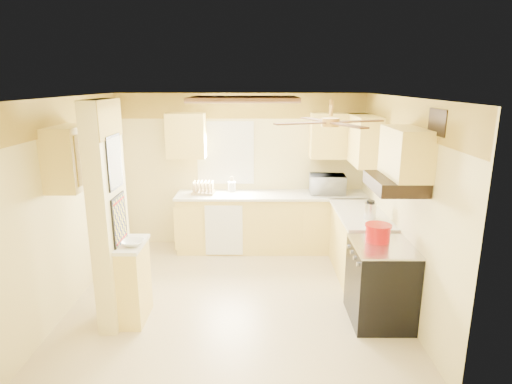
{
  "coord_description": "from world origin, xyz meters",
  "views": [
    {
      "loc": [
        0.28,
        -4.99,
        2.67
      ],
      "look_at": [
        0.25,
        0.35,
        1.29
      ],
      "focal_mm": 30.0,
      "sensor_mm": 36.0,
      "label": 1
    }
  ],
  "objects_px": {
    "kettle": "(370,210)",
    "dutch_oven": "(378,233)",
    "microwave": "(327,184)",
    "stove": "(380,283)",
    "bowl": "(133,243)"
  },
  "relations": [
    {
      "from": "kettle",
      "to": "dutch_oven",
      "type": "bearing_deg",
      "value": -97.67
    },
    {
      "from": "microwave",
      "to": "dutch_oven",
      "type": "relative_size",
      "value": 1.86
    },
    {
      "from": "microwave",
      "to": "dutch_oven",
      "type": "xyz_separation_m",
      "value": [
        0.25,
        -2.03,
        -0.08
      ]
    },
    {
      "from": "kettle",
      "to": "stove",
      "type": "bearing_deg",
      "value": -94.47
    },
    {
      "from": "dutch_oven",
      "to": "kettle",
      "type": "relative_size",
      "value": 1.23
    },
    {
      "from": "bowl",
      "to": "kettle",
      "type": "xyz_separation_m",
      "value": [
        2.82,
        0.96,
        0.08
      ]
    },
    {
      "from": "bowl",
      "to": "dutch_oven",
      "type": "relative_size",
      "value": 0.79
    },
    {
      "from": "kettle",
      "to": "bowl",
      "type": "bearing_deg",
      "value": -161.28
    },
    {
      "from": "bowl",
      "to": "dutch_oven",
      "type": "distance_m",
      "value": 2.73
    },
    {
      "from": "bowl",
      "to": "dutch_oven",
      "type": "bearing_deg",
      "value": 4.39
    },
    {
      "from": "bowl",
      "to": "kettle",
      "type": "bearing_deg",
      "value": 18.72
    },
    {
      "from": "microwave",
      "to": "dutch_oven",
      "type": "distance_m",
      "value": 2.05
    },
    {
      "from": "bowl",
      "to": "stove",
      "type": "bearing_deg",
      "value": 1.59
    },
    {
      "from": "stove",
      "to": "bowl",
      "type": "relative_size",
      "value": 3.9
    },
    {
      "from": "dutch_oven",
      "to": "kettle",
      "type": "xyz_separation_m",
      "value": [
        0.1,
        0.75,
        0.04
      ]
    }
  ]
}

